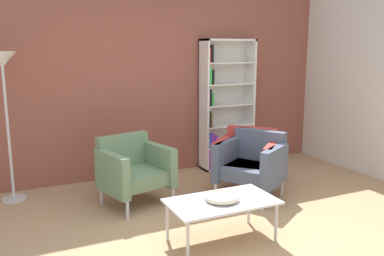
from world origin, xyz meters
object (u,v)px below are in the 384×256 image
object	(u,v)px
armchair_spare_guest	(252,163)
armchair_by_bookshelf	(247,159)
armchair_near_window	(133,169)
coffee_table_low	(222,204)
floor_lamp_torchiere	(3,78)
decorative_bowl	(222,197)
bookshelf_tall	(223,106)

from	to	relation	value
armchair_spare_guest	armchair_by_bookshelf	world-z (taller)	same
armchair_spare_guest	armchair_near_window	world-z (taller)	same
armchair_near_window	coffee_table_low	bearing A→B (deg)	-84.92
coffee_table_low	armchair_near_window	bearing A→B (deg)	109.85
coffee_table_low	armchair_spare_guest	size ratio (longest dim) A/B	1.06
floor_lamp_torchiere	armchair_near_window	bearing A→B (deg)	-29.09
decorative_bowl	armchair_by_bookshelf	size ratio (longest dim) A/B	0.34
armchair_near_window	floor_lamp_torchiere	size ratio (longest dim) A/B	0.49
bookshelf_tall	floor_lamp_torchiere	bearing A→B (deg)	-177.01
armchair_spare_guest	armchair_by_bookshelf	size ratio (longest dim) A/B	0.99
decorative_bowl	armchair_near_window	distance (m)	1.35
armchair_spare_guest	coffee_table_low	bearing A→B (deg)	-77.76
armchair_near_window	floor_lamp_torchiere	xyz separation A→B (m)	(-1.27, 0.70, 1.03)
decorative_bowl	armchair_spare_guest	bearing A→B (deg)	44.26
armchair_spare_guest	armchair_near_window	size ratio (longest dim) A/B	1.10
bookshelf_tall	coffee_table_low	size ratio (longest dim) A/B	1.90
coffee_table_low	armchair_spare_guest	world-z (taller)	armchair_spare_guest
armchair_by_bookshelf	bookshelf_tall	bearing A→B (deg)	123.80
bookshelf_tall	armchair_spare_guest	distance (m)	1.36
decorative_bowl	armchair_near_window	xyz separation A→B (m)	(-0.46, 1.27, -0.02)
armchair_by_bookshelf	decorative_bowl	bearing A→B (deg)	-85.70
armchair_spare_guest	armchair_near_window	xyz separation A→B (m)	(-1.37, 0.38, 0.00)
bookshelf_tall	decorative_bowl	distance (m)	2.48
armchair_near_window	decorative_bowl	bearing A→B (deg)	-84.92
bookshelf_tall	coffee_table_low	world-z (taller)	bookshelf_tall
armchair_near_window	armchair_spare_guest	bearing A→B (deg)	-30.12
bookshelf_tall	floor_lamp_torchiere	world-z (taller)	bookshelf_tall
decorative_bowl	floor_lamp_torchiere	size ratio (longest dim) A/B	0.18
coffee_table_low	floor_lamp_torchiere	bearing A→B (deg)	131.17
decorative_bowl	floor_lamp_torchiere	world-z (taller)	floor_lamp_torchiere
decorative_bowl	armchair_near_window	bearing A→B (deg)	109.85
bookshelf_tall	armchair_near_window	world-z (taller)	bookshelf_tall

